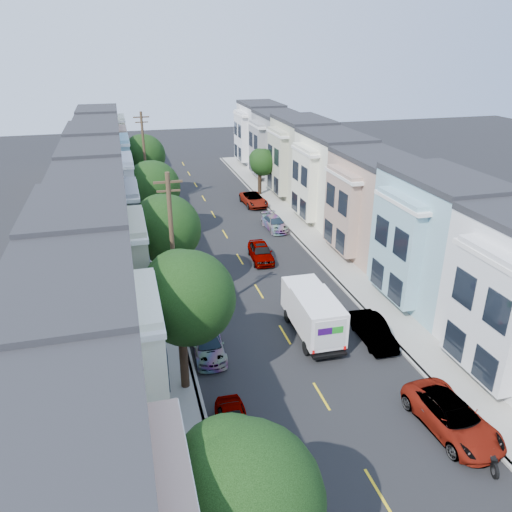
{
  "coord_description": "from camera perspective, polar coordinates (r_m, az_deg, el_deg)",
  "views": [
    {
      "loc": [
        -8.57,
        -24.92,
        16.71
      ],
      "look_at": [
        0.15,
        7.41,
        2.2
      ],
      "focal_mm": 35.0,
      "sensor_mm": 36.0,
      "label": 1
    }
  ],
  "objects": [
    {
      "name": "centerline",
      "position": [
        44.12,
        -2.76,
        1.14
      ],
      "size": [
        0.12,
        70.0,
        0.01
      ],
      "primitive_type": "cube",
      "color": "gold",
      "rests_on": "ground"
    },
    {
      "name": "tree_c",
      "position": [
        34.06,
        -10.37,
        2.99
      ],
      "size": [
        4.7,
        4.7,
        7.41
      ],
      "color": "black",
      "rests_on": "ground"
    },
    {
      "name": "townhouse_row_right",
      "position": [
        47.56,
        10.48,
        2.45
      ],
      "size": [
        5.0,
        70.0,
        8.5
      ],
      "primitive_type": "cube",
      "color": "tan",
      "rests_on": "ground"
    },
    {
      "name": "tree_a",
      "position": [
        15.89,
        -1.69,
        -26.38
      ],
      "size": [
        4.7,
        4.7,
        6.94
      ],
      "color": "black",
      "rests_on": "ground"
    },
    {
      "name": "curb_left",
      "position": [
        43.32,
        -10.6,
        0.42
      ],
      "size": [
        0.3,
        70.0,
        0.15
      ],
      "primitive_type": "cube",
      "color": "gray",
      "rests_on": "ground"
    },
    {
      "name": "parked_left_d",
      "position": [
        39.37,
        -8.42,
        -0.98
      ],
      "size": [
        1.52,
        3.79,
        1.22
      ],
      "primitive_type": "imported",
      "rotation": [
        0.0,
        0.0,
        0.02
      ],
      "color": "black",
      "rests_on": "ground"
    },
    {
      "name": "utility_pole_near",
      "position": [
        29.39,
        -9.45,
        -0.07
      ],
      "size": [
        1.6,
        0.26,
        10.0
      ],
      "color": "#42301E",
      "rests_on": "ground"
    },
    {
      "name": "parked_right_c",
      "position": [
        47.86,
        2.16,
        3.76
      ],
      "size": [
        1.98,
        4.2,
        1.23
      ],
      "primitive_type": "imported",
      "rotation": [
        0.0,
        0.0,
        0.06
      ],
      "color": "black",
      "rests_on": "ground"
    },
    {
      "name": "ground",
      "position": [
        31.2,
        3.31,
        -8.99
      ],
      "size": [
        160.0,
        160.0,
        0.0
      ],
      "primitive_type": "plane",
      "color": "black",
      "rests_on": "ground"
    },
    {
      "name": "parked_right_b",
      "position": [
        31.05,
        13.22,
        -8.32
      ],
      "size": [
        1.65,
        4.23,
        1.39
      ],
      "primitive_type": "imported",
      "rotation": [
        0.0,
        0.0,
        -0.04
      ],
      "color": "#B0B3C1",
      "rests_on": "ground"
    },
    {
      "name": "curb_right",
      "position": [
        45.65,
        4.67,
        1.97
      ],
      "size": [
        0.3,
        70.0,
        0.15
      ],
      "primitive_type": "cube",
      "color": "gray",
      "rests_on": "ground"
    },
    {
      "name": "parked_left_b",
      "position": [
        23.96,
        -2.49,
        -18.76
      ],
      "size": [
        1.61,
        3.9,
        1.25
      ],
      "primitive_type": "imported",
      "rotation": [
        0.0,
        0.0,
        -0.03
      ],
      "color": "black",
      "rests_on": "ground"
    },
    {
      "name": "lead_sedan",
      "position": [
        40.96,
        0.54,
        0.45
      ],
      "size": [
        2.03,
        4.57,
        1.44
      ],
      "primitive_type": "imported",
      "rotation": [
        0.0,
        0.0,
        -0.07
      ],
      "color": "black",
      "rests_on": "ground"
    },
    {
      "name": "fedex_truck",
      "position": [
        30.61,
        6.48,
        -6.36
      ],
      "size": [
        2.27,
        5.9,
        2.83
      ],
      "rotation": [
        0.0,
        0.0,
        -0.03
      ],
      "color": "silver",
      "rests_on": "ground"
    },
    {
      "name": "tree_d",
      "position": [
        44.81,
        -11.76,
        7.63
      ],
      "size": [
        4.7,
        4.7,
        7.25
      ],
      "color": "black",
      "rests_on": "ground"
    },
    {
      "name": "townhouse_row_left",
      "position": [
        43.36,
        -17.3,
        -0.36
      ],
      "size": [
        5.0,
        70.0,
        8.5
      ],
      "primitive_type": "cube",
      "color": "tan",
      "rests_on": "ground"
    },
    {
      "name": "sidewalk_right",
      "position": [
        46.09,
        6.2,
        2.12
      ],
      "size": [
        2.6,
        70.0,
        0.15
      ],
      "primitive_type": "cube",
      "color": "gray",
      "rests_on": "ground"
    },
    {
      "name": "road_slab",
      "position": [
        44.11,
        -2.76,
        1.15
      ],
      "size": [
        12.0,
        70.0,
        0.02
      ],
      "primitive_type": "cube",
      "color": "black",
      "rests_on": "ground"
    },
    {
      "name": "utility_pole_far",
      "position": [
        54.22,
        -12.56,
        10.57
      ],
      "size": [
        1.6,
        0.26,
        10.0
      ],
      "color": "#42301E",
      "rests_on": "ground"
    },
    {
      "name": "motorcycle",
      "position": [
        24.98,
        25.02,
        -19.96
      ],
      "size": [
        0.28,
        2.03,
        0.81
      ],
      "rotation": [
        0.0,
        0.0,
        -0.32
      ],
      "color": "black",
      "rests_on": "ground"
    },
    {
      "name": "sidewalk_left",
      "position": [
        43.27,
        -12.31,
        0.25
      ],
      "size": [
        2.6,
        70.0,
        0.15
      ],
      "primitive_type": "cube",
      "color": "gray",
      "rests_on": "ground"
    },
    {
      "name": "tree_b",
      "position": [
        24.41,
        -8.02,
        -4.84
      ],
      "size": [
        4.7,
        4.7,
        7.62
      ],
      "color": "black",
      "rests_on": "ground"
    },
    {
      "name": "parked_right_d",
      "position": [
        55.08,
        -0.27,
        6.48
      ],
      "size": [
        2.43,
        4.86,
        1.32
      ],
      "primitive_type": "imported",
      "rotation": [
        0.0,
        0.0,
        0.05
      ],
      "color": "black",
      "rests_on": "ground"
    },
    {
      "name": "parked_left_c",
      "position": [
        29.29,
        -5.49,
        -10.02
      ],
      "size": [
        1.87,
        4.2,
        1.24
      ],
      "primitive_type": "imported",
      "rotation": [
        0.0,
        0.0,
        -0.03
      ],
      "color": "#A3ADBC",
      "rests_on": "ground"
    },
    {
      "name": "parked_right_a",
      "position": [
        25.8,
        21.52,
        -16.8
      ],
      "size": [
        2.76,
        5.39,
        1.46
      ],
      "primitive_type": "imported",
      "rotation": [
        0.0,
        0.0,
        0.07
      ],
      "color": "slate",
      "rests_on": "ground"
    },
    {
      "name": "tree_far_r",
      "position": [
        58.19,
        0.71,
        10.61
      ],
      "size": [
        3.1,
        3.1,
        5.4
      ],
      "color": "black",
      "rests_on": "ground"
    },
    {
      "name": "tree_e",
      "position": [
        57.6,
        -12.76,
        11.1
      ],
      "size": [
        4.7,
        4.7,
        7.34
      ],
      "color": "black",
      "rests_on": "ground"
    }
  ]
}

